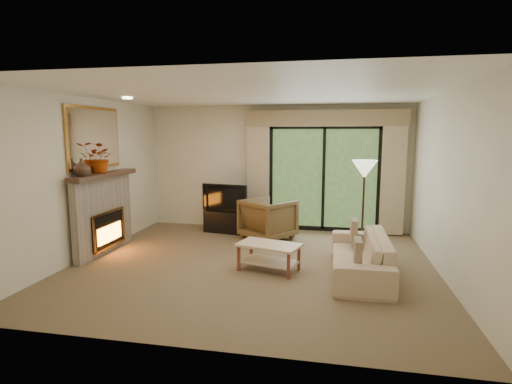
% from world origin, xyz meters
% --- Properties ---
extents(floor, '(5.50, 5.50, 0.00)m').
position_xyz_m(floor, '(0.00, 0.00, 0.00)').
color(floor, brown).
rests_on(floor, ground).
extents(ceiling, '(5.50, 5.50, 0.00)m').
position_xyz_m(ceiling, '(0.00, 0.00, 2.60)').
color(ceiling, white).
rests_on(ceiling, ground).
extents(wall_back, '(5.00, 0.00, 5.00)m').
position_xyz_m(wall_back, '(0.00, 2.50, 1.30)').
color(wall_back, beige).
rests_on(wall_back, ground).
extents(wall_front, '(5.00, 0.00, 5.00)m').
position_xyz_m(wall_front, '(0.00, -2.50, 1.30)').
color(wall_front, beige).
rests_on(wall_front, ground).
extents(wall_left, '(0.00, 5.00, 5.00)m').
position_xyz_m(wall_left, '(-2.75, 0.00, 1.30)').
color(wall_left, beige).
rests_on(wall_left, ground).
extents(wall_right, '(0.00, 5.00, 5.00)m').
position_xyz_m(wall_right, '(2.75, 0.00, 1.30)').
color(wall_right, beige).
rests_on(wall_right, ground).
extents(fireplace, '(0.24, 1.70, 1.37)m').
position_xyz_m(fireplace, '(-2.63, 0.20, 0.69)').
color(fireplace, gray).
rests_on(fireplace, floor).
extents(mirror, '(0.07, 1.45, 1.02)m').
position_xyz_m(mirror, '(-2.71, 0.20, 1.95)').
color(mirror, '#C08840').
rests_on(mirror, wall_left).
extents(sliding_door, '(2.26, 0.10, 2.16)m').
position_xyz_m(sliding_door, '(1.00, 2.45, 1.10)').
color(sliding_door, black).
rests_on(sliding_door, floor).
extents(curtain_left, '(0.45, 0.18, 2.35)m').
position_xyz_m(curtain_left, '(-0.35, 2.34, 1.20)').
color(curtain_left, tan).
rests_on(curtain_left, floor).
extents(curtain_right, '(0.45, 0.18, 2.35)m').
position_xyz_m(curtain_right, '(2.35, 2.34, 1.20)').
color(curtain_right, tan).
rests_on(curtain_right, floor).
extents(cornice, '(3.20, 0.24, 0.32)m').
position_xyz_m(cornice, '(1.00, 2.36, 2.32)').
color(cornice, '#957E58').
rests_on(cornice, wall_back).
extents(media_console, '(0.94, 0.55, 0.44)m').
position_xyz_m(media_console, '(-0.94, 1.95, 0.22)').
color(media_console, black).
rests_on(media_console, floor).
extents(tv, '(0.99, 0.30, 0.56)m').
position_xyz_m(tv, '(-0.94, 1.95, 0.72)').
color(tv, black).
rests_on(tv, media_console).
extents(armchair, '(1.19, 1.20, 0.79)m').
position_xyz_m(armchair, '(-0.01, 1.55, 0.40)').
color(armchair, brown).
rests_on(armchair, floor).
extents(sofa, '(0.79, 1.99, 0.58)m').
position_xyz_m(sofa, '(1.61, -0.10, 0.29)').
color(sofa, '#CDAE8C').
rests_on(sofa, floor).
extents(pillow_near, '(0.10, 0.35, 0.35)m').
position_xyz_m(pillow_near, '(1.54, -0.67, 0.49)').
color(pillow_near, brown).
rests_on(pillow_near, sofa).
extents(pillow_far, '(0.10, 0.38, 0.38)m').
position_xyz_m(pillow_far, '(1.54, 0.47, 0.50)').
color(pillow_far, brown).
rests_on(pillow_far, sofa).
extents(coffee_table, '(1.00, 0.72, 0.41)m').
position_xyz_m(coffee_table, '(0.29, -0.20, 0.20)').
color(coffee_table, beige).
rests_on(coffee_table, floor).
extents(floor_lamp, '(0.48, 0.48, 1.58)m').
position_xyz_m(floor_lamp, '(1.71, 1.04, 0.79)').
color(floor_lamp, beige).
rests_on(floor_lamp, floor).
extents(vase, '(0.31, 0.31, 0.27)m').
position_xyz_m(vase, '(-2.61, -0.35, 1.51)').
color(vase, '#452E20').
rests_on(vase, fireplace).
extents(branches, '(0.54, 0.50, 0.50)m').
position_xyz_m(branches, '(-2.61, 0.18, 1.62)').
color(branches, '#AD3B0B').
rests_on(branches, fireplace).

